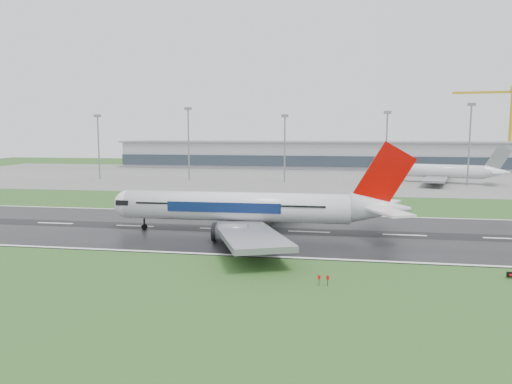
# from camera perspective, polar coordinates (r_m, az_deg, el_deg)

# --- Properties ---
(ground) EXTENTS (520.00, 520.00, 0.00)m
(ground) POSITION_cam_1_polar(r_m,az_deg,el_deg) (104.61, 6.35, -4.79)
(ground) COLOR #254F1C
(ground) RESTS_ON ground
(runway) EXTENTS (400.00, 45.00, 0.10)m
(runway) POSITION_cam_1_polar(r_m,az_deg,el_deg) (104.60, 6.35, -4.76)
(runway) COLOR black
(runway) RESTS_ON ground
(apron) EXTENTS (400.00, 130.00, 0.08)m
(apron) POSITION_cam_1_polar(r_m,az_deg,el_deg) (228.29, 8.03, 1.75)
(apron) COLOR slate
(apron) RESTS_ON ground
(terminal) EXTENTS (240.00, 36.00, 15.00)m
(terminal) POSITION_cam_1_polar(r_m,az_deg,el_deg) (287.59, 8.35, 4.36)
(terminal) COLOR #93949D
(terminal) RESTS_ON ground
(main_airliner) EXTENTS (64.52, 61.53, 18.81)m
(main_airliner) POSITION_cam_1_polar(r_m,az_deg,el_deg) (101.47, 0.06, 0.33)
(main_airliner) COLOR white
(main_airliner) RESTS_ON runway
(parked_airliner) EXTENTS (65.59, 62.98, 15.87)m
(parked_airliner) POSITION_cam_1_polar(r_m,az_deg,el_deg) (216.25, 20.81, 3.16)
(parked_airliner) COLOR silver
(parked_airliner) RESTS_ON apron
(tower_crane) EXTENTS (48.20, 6.78, 47.27)m
(tower_crane) POSITION_cam_1_polar(r_m,az_deg,el_deg) (318.68, 28.09, 6.77)
(tower_crane) COLOR gold
(tower_crane) RESTS_ON ground
(floodmast_0) EXTENTS (0.64, 0.64, 27.97)m
(floodmast_0) POSITION_cam_1_polar(r_m,az_deg,el_deg) (228.19, -18.25, 4.96)
(floodmast_0) COLOR gray
(floodmast_0) RESTS_ON ground
(floodmast_1) EXTENTS (0.64, 0.64, 30.84)m
(floodmast_1) POSITION_cam_1_polar(r_m,az_deg,el_deg) (211.94, -8.04, 5.49)
(floodmast_1) COLOR gray
(floodmast_1) RESTS_ON ground
(floodmast_2) EXTENTS (0.64, 0.64, 27.54)m
(floodmast_2) POSITION_cam_1_polar(r_m,az_deg,el_deg) (203.44, 3.44, 5.01)
(floodmast_2) COLOR gray
(floodmast_2) RESTS_ON ground
(floodmast_3) EXTENTS (0.64, 0.64, 28.72)m
(floodmast_3) POSITION_cam_1_polar(r_m,az_deg,el_deg) (203.39, 15.27, 4.93)
(floodmast_3) COLOR gray
(floodmast_3) RESTS_ON ground
(floodmast_4) EXTENTS (0.64, 0.64, 31.61)m
(floodmast_4) POSITION_cam_1_polar(r_m,az_deg,el_deg) (209.06, 24.09, 5.01)
(floodmast_4) COLOR gray
(floodmast_4) RESTS_ON ground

